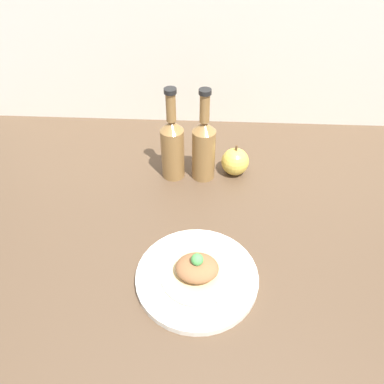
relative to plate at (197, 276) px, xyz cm
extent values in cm
cube|color=brown|center=(5.40, 17.53, -3.08)|extent=(180.00, 110.00, 4.00)
cube|color=silver|center=(5.40, 71.03, 38.92)|extent=(180.00, 3.00, 80.00)
cylinder|color=silver|center=(0.00, 0.00, -0.23)|extent=(27.65, 27.65, 1.70)
torus|color=silver|center=(0.00, 0.00, 0.36)|extent=(26.63, 26.63, 1.19)
cylinder|color=#D6BC7F|center=(0.00, 0.00, 0.81)|extent=(16.71, 16.71, 0.40)
ellipsoid|color=brown|center=(0.00, 0.00, 3.10)|extent=(9.57, 8.13, 4.17)
sphere|color=#4CA34C|center=(0.00, 0.00, 6.00)|extent=(2.73, 2.73, 2.73)
cylinder|color=olive|center=(-8.67, 37.62, 6.77)|extent=(6.74, 6.74, 15.70)
cone|color=olive|center=(-8.67, 37.62, 16.13)|extent=(6.74, 6.74, 3.03)
cylinder|color=olive|center=(-8.67, 37.62, 21.70)|extent=(2.70, 2.70, 8.09)
cylinder|color=black|center=(-8.67, 37.62, 26.34)|extent=(3.37, 3.37, 1.20)
cylinder|color=olive|center=(0.25, 37.62, 6.77)|extent=(6.74, 6.74, 15.70)
cone|color=olive|center=(0.25, 37.62, 16.13)|extent=(6.74, 6.74, 3.03)
cylinder|color=olive|center=(0.25, 37.62, 21.70)|extent=(2.70, 2.70, 8.09)
cylinder|color=black|center=(0.25, 37.62, 26.34)|extent=(3.37, 3.37, 1.20)
sphere|color=gold|center=(9.71, 39.63, 3.05)|extent=(8.26, 8.26, 8.26)
cylinder|color=brown|center=(9.71, 39.63, 7.83)|extent=(0.66, 0.66, 1.86)
camera|label=1|loc=(1.53, -50.64, 70.06)|focal=35.00mm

